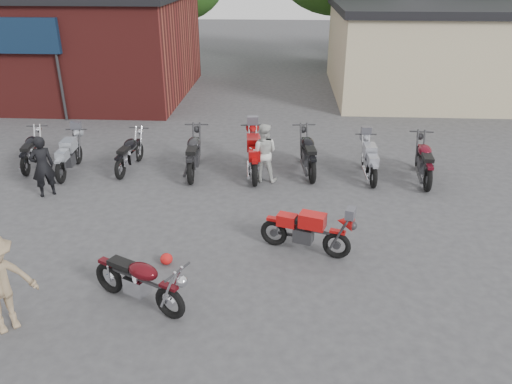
# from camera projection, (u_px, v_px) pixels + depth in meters

# --- Properties ---
(ground) EXTENTS (90.00, 90.00, 0.00)m
(ground) POSITION_uv_depth(u_px,v_px,m) (206.00, 283.00, 9.12)
(ground) COLOR #39393C
(brick_building) EXTENTS (12.00, 8.00, 4.00)m
(brick_building) POSITION_uv_depth(u_px,v_px,m) (46.00, 47.00, 21.44)
(brick_building) COLOR maroon
(brick_building) RESTS_ON ground
(stucco_building) EXTENTS (10.00, 8.00, 3.50)m
(stucco_building) POSITION_uv_depth(u_px,v_px,m) (452.00, 53.00, 21.50)
(stucco_building) COLOR tan
(stucco_building) RESTS_ON ground
(vintage_motorcycle) EXTENTS (1.97, 1.42, 1.10)m
(vintage_motorcycle) POSITION_uv_depth(u_px,v_px,m) (139.00, 278.00, 8.31)
(vintage_motorcycle) COLOR #49090F
(vintage_motorcycle) RESTS_ON ground
(sportbike) EXTENTS (1.91, 1.15, 1.05)m
(sportbike) POSITION_uv_depth(u_px,v_px,m) (307.00, 229.00, 9.88)
(sportbike) COLOR red
(sportbike) RESTS_ON ground
(helmet) EXTENTS (0.26, 0.26, 0.22)m
(helmet) POSITION_uv_depth(u_px,v_px,m) (166.00, 259.00, 9.65)
(helmet) COLOR red
(helmet) RESTS_ON ground
(person_dark) EXTENTS (0.68, 0.64, 1.55)m
(person_dark) POSITION_uv_depth(u_px,v_px,m) (42.00, 166.00, 12.21)
(person_dark) COLOR black
(person_dark) RESTS_ON ground
(person_light) EXTENTS (0.82, 0.67, 1.57)m
(person_light) POSITION_uv_depth(u_px,v_px,m) (263.00, 153.00, 13.06)
(person_light) COLOR silver
(person_light) RESTS_ON ground
(row_bike_0) EXTENTS (0.92, 1.92, 1.07)m
(row_bike_0) POSITION_uv_depth(u_px,v_px,m) (31.00, 149.00, 14.08)
(row_bike_0) COLOR black
(row_bike_0) RESTS_ON ground
(row_bike_1) EXTENTS (0.75, 1.93, 1.10)m
(row_bike_1) POSITION_uv_depth(u_px,v_px,m) (69.00, 154.00, 13.66)
(row_bike_1) COLOR #969BA4
(row_bike_1) RESTS_ON ground
(row_bike_2) EXTENTS (0.78, 1.91, 1.08)m
(row_bike_2) POSITION_uv_depth(u_px,v_px,m) (129.00, 151.00, 13.88)
(row_bike_2) COLOR black
(row_bike_2) RESTS_ON ground
(row_bike_3) EXTENTS (0.83, 2.16, 1.23)m
(row_bike_3) POSITION_uv_depth(u_px,v_px,m) (194.00, 152.00, 13.63)
(row_bike_3) COLOR black
(row_bike_3) RESTS_ON ground
(row_bike_4) EXTENTS (0.91, 2.20, 1.24)m
(row_bike_4) POSITION_uv_depth(u_px,v_px,m) (254.00, 153.00, 13.53)
(row_bike_4) COLOR #A40D0E
(row_bike_4) RESTS_ON ground
(row_bike_5) EXTENTS (0.93, 2.15, 1.21)m
(row_bike_5) POSITION_uv_depth(u_px,v_px,m) (308.00, 151.00, 13.68)
(row_bike_5) COLOR black
(row_bike_5) RESTS_ON ground
(row_bike_6) EXTENTS (0.65, 1.86, 1.07)m
(row_bike_6) POSITION_uv_depth(u_px,v_px,m) (370.00, 159.00, 13.36)
(row_bike_6) COLOR #8F919C
(row_bike_6) RESTS_ON ground
(row_bike_7) EXTENTS (0.84, 2.09, 1.18)m
(row_bike_7) POSITION_uv_depth(u_px,v_px,m) (424.00, 159.00, 13.20)
(row_bike_7) COLOR #540A17
(row_bike_7) RESTS_ON ground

